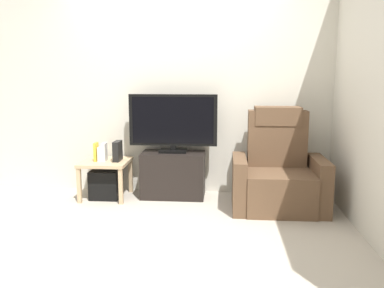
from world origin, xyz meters
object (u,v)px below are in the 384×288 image
Objects in this scene: book_leftmost at (96,152)px; book_rightmost at (104,152)px; television at (173,122)px; side_table at (106,166)px; book_middle at (101,154)px; subwoofer_box at (106,183)px; tv_stand at (173,174)px; recliner_armchair at (278,174)px; game_console at (118,151)px.

book_leftmost reaches higher than book_rightmost.
television is 4.80× the size of book_rightmost.
book_middle reaches higher than side_table.
subwoofer_box is 0.40m from book_leftmost.
book_rightmost is at bearing -171.61° from tv_stand.
tv_stand reaches higher than subwoofer_box.
television is at bearing 90.00° from tv_stand.
recliner_armchair is 2.00× the size of side_table.
subwoofer_box is 0.36m from book_middle.
television is at bearing 9.21° from book_middle.
side_table is 0.16m from book_middle.
subwoofer_box is 1.56× the size of book_rightmost.
subwoofer_box is at bearing -173.03° from tv_stand.
book_leftmost is at bearing -168.69° from subwoofer_box.
tv_stand is 2.21× the size of subwoofer_box.
side_table is 0.18m from book_rightmost.
game_console is (0.19, 0.03, 0.03)m from book_middle.
book_rightmost reaches higher than tv_stand.
side_table is 0.23m from game_console.
side_table is at bearing 84.60° from book_rightmost.
game_console is (0.24, 0.03, 0.01)m from book_leftmost.
book_leftmost is (-0.10, -0.02, 0.18)m from side_table.
recliner_armchair is 1.84m from game_console.
tv_stand is at bearing 7.47° from book_leftmost.
book_middle is (0.05, 0.00, -0.02)m from book_leftmost.
book_middle is at bearing 176.76° from recliner_armchair.
book_middle is (-2.01, 0.17, 0.15)m from recliner_armchair.
book_middle is 0.78× the size of book_rightmost.
subwoofer_box is at bearing 84.60° from book_rightmost.
television reaches higher than book_rightmost.
book_middle is (-0.05, -0.02, 0.36)m from subwoofer_box.
recliner_armchair reaches higher than book_rightmost.
book_leftmost reaches higher than book_middle.
television reaches higher than book_leftmost.
book_rightmost is (0.10, 0.00, -0.00)m from book_leftmost.
television reaches higher than subwoofer_box.
television is 6.14× the size of book_middle.
recliner_armchair is at bearing -4.97° from book_middle.
tv_stand is 0.80m from subwoofer_box.
recliner_armchair is 5.07× the size of book_rightmost.
tv_stand is at bearing 167.87° from recliner_armchair.
side_table is at bearing 23.05° from book_middle.
book_middle is at bearing -170.79° from television.
recliner_armchair is 2.02m from book_middle.
subwoofer_box is (-0.78, -0.10, -0.10)m from tv_stand.
tv_stand is 4.41× the size of book_middle.
side_table is at bearing -173.03° from tv_stand.
recliner_armchair reaches higher than book_leftmost.
game_console is at bearing 8.88° from book_middle.
book_leftmost is 0.25m from game_console.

